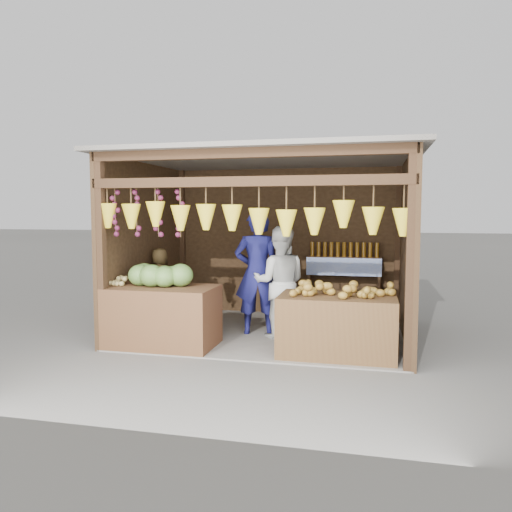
{
  "coord_description": "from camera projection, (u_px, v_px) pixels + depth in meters",
  "views": [
    {
      "loc": [
        1.5,
        -7.29,
        1.83
      ],
      "look_at": [
        -0.17,
        -0.1,
        1.18
      ],
      "focal_mm": 35.0,
      "sensor_mm": 36.0,
      "label": 1
    }
  ],
  "objects": [
    {
      "name": "stool",
      "position": [
        160.0,
        317.0,
        8.0
      ],
      "size": [
        0.32,
        0.32,
        0.3
      ],
      "primitive_type": "cube",
      "color": "black",
      "rests_on": "ground"
    },
    {
      "name": "man_standing",
      "position": [
        257.0,
        273.0,
        7.41
      ],
      "size": [
        0.76,
        0.58,
        1.86
      ],
      "primitive_type": "imported",
      "rotation": [
        0.0,
        0.0,
        3.35
      ],
      "color": "#14154E",
      "rests_on": "ground"
    },
    {
      "name": "vendor_seated",
      "position": [
        160.0,
        278.0,
        7.94
      ],
      "size": [
        0.56,
        0.49,
        0.97
      ],
      "primitive_type": "imported",
      "rotation": [
        0.0,
        0.0,
        2.67
      ],
      "color": "brown",
      "rests_on": "stool"
    },
    {
      "name": "ground",
      "position": [
        268.0,
        333.0,
        7.58
      ],
      "size": [
        80.0,
        80.0,
        0.0
      ],
      "primitive_type": "plane",
      "color": "#514F49",
      "rests_on": "ground"
    },
    {
      "name": "stall_structure",
      "position": [
        266.0,
        224.0,
        7.4
      ],
      "size": [
        4.3,
        3.3,
        2.66
      ],
      "color": "slate",
      "rests_on": "ground"
    },
    {
      "name": "counter_right",
      "position": [
        337.0,
        326.0,
        6.34
      ],
      "size": [
        1.46,
        0.85,
        0.78
      ],
      "primitive_type": "cube",
      "color": "#462817",
      "rests_on": "ground"
    },
    {
      "name": "counter_left",
      "position": [
        162.0,
        317.0,
        6.78
      ],
      "size": [
        1.46,
        0.85,
        0.83
      ],
      "primitive_type": "cube",
      "color": "#522F1B",
      "rests_on": "ground"
    },
    {
      "name": "mango_pile",
      "position": [
        343.0,
        287.0,
        6.28
      ],
      "size": [
        1.4,
        0.64,
        0.22
      ],
      "primitive_type": null,
      "color": "#AC4016",
      "rests_on": "counter_right"
    },
    {
      "name": "tanfruit_pile",
      "position": [
        117.0,
        280.0,
        6.88
      ],
      "size": [
        0.34,
        0.4,
        0.13
      ],
      "primitive_type": null,
      "color": "#A9914E",
      "rests_on": "counter_left"
    },
    {
      "name": "back_shelf",
      "position": [
        344.0,
        269.0,
        8.51
      ],
      "size": [
        1.25,
        0.32,
        1.32
      ],
      "color": "#382314",
      "rests_on": "ground"
    },
    {
      "name": "melon_pile",
      "position": [
        160.0,
        274.0,
        6.8
      ],
      "size": [
        1.0,
        0.5,
        0.32
      ],
      "primitive_type": null,
      "color": "#265316",
      "rests_on": "counter_left"
    },
    {
      "name": "woman_standing",
      "position": [
        280.0,
        282.0,
        7.24
      ],
      "size": [
        0.86,
        0.71,
        1.64
      ],
      "primitive_type": "imported",
      "rotation": [
        0.0,
        0.0,
        3.26
      ],
      "color": "silver",
      "rests_on": "ground"
    }
  ]
}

